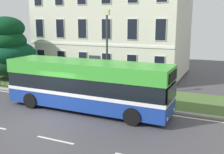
% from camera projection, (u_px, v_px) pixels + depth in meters
% --- Properties ---
extents(ground_plane, '(60.00, 56.00, 0.18)m').
position_uv_depth(ground_plane, '(54.00, 116.00, 15.24)').
color(ground_plane, '#444248').
extents(georgian_townhouse, '(14.55, 8.89, 11.91)m').
position_uv_depth(georgian_townhouse, '(114.00, 13.00, 26.78)').
color(georgian_townhouse, beige).
rests_on(georgian_townhouse, ground_plane).
extents(iron_verge_railing, '(13.38, 0.04, 0.97)m').
position_uv_depth(iron_verge_railing, '(60.00, 88.00, 19.11)').
color(iron_verge_railing, black).
rests_on(iron_verge_railing, ground_plane).
extents(evergreen_tree, '(4.61, 4.44, 5.65)m').
position_uv_depth(evergreen_tree, '(9.00, 49.00, 23.98)').
color(evergreen_tree, '#423328').
rests_on(evergreen_tree, ground_plane).
extents(single_decker_bus, '(10.31, 2.77, 2.99)m').
position_uv_depth(single_decker_bus, '(87.00, 85.00, 15.90)').
color(single_decker_bus, navy).
rests_on(single_decker_bus, ground_plane).
extents(street_lamp_post, '(0.36, 0.24, 5.97)m').
position_uv_depth(street_lamp_post, '(107.00, 48.00, 17.92)').
color(street_lamp_post, '#333338').
rests_on(street_lamp_post, ground_plane).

